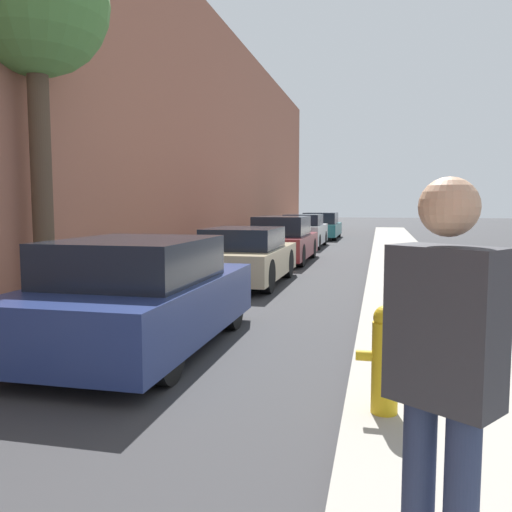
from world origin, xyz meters
name	(u,v)px	position (x,y,z in m)	size (l,w,h in m)	color
ground_plane	(299,270)	(0.00, 16.00, 0.00)	(120.00, 120.00, 0.00)	#333335
sidewalk_left	(200,266)	(-2.90, 16.00, 0.06)	(2.00, 52.00, 0.12)	#9E998E
sidewalk_right	(407,271)	(2.90, 16.00, 0.06)	(2.00, 52.00, 0.12)	#9E998E
building_facade_left	(154,113)	(-4.25, 16.00, 4.46)	(0.70, 52.00, 8.91)	#9E604C
parked_car_navy	(140,296)	(-0.78, 7.55, 0.67)	(1.91, 4.03, 1.41)	black
parked_car_champagne	(245,257)	(-0.85, 13.23, 0.63)	(1.76, 3.94, 1.30)	black
parked_car_maroon	(283,240)	(-0.84, 18.10, 0.69)	(1.74, 4.35, 1.46)	black
parked_car_silver	(304,231)	(-1.00, 24.06, 0.67)	(1.68, 4.01, 1.41)	black
parked_car_teal	(321,226)	(-0.87, 29.79, 0.66)	(1.86, 4.46, 1.39)	black
street_tree_near	(35,7)	(-3.51, 9.53, 5.11)	(2.46, 2.46, 6.32)	#4C3A2B
fire_hydrant	(385,358)	(2.23, 5.78, 0.58)	(0.48, 0.22, 0.90)	gold
pedestrian	(444,368)	(2.44, 3.65, 1.16)	(0.50, 0.45, 1.83)	#283351
bicycle	(430,303)	(2.87, 8.97, 0.48)	(0.44, 1.73, 0.71)	black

